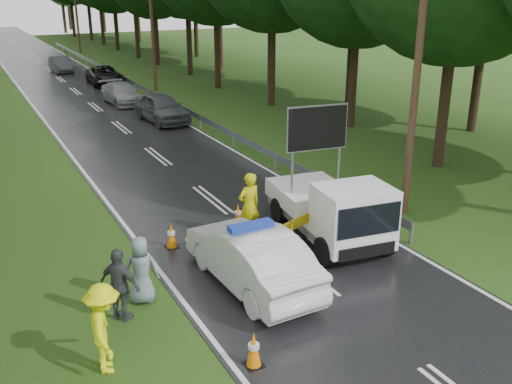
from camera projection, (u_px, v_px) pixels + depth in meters
ground at (303, 272)px, 15.04m from camera, size 160.00×160.00×0.00m
road at (76, 91)px, 39.99m from camera, size 7.00×140.00×0.02m
guardrail at (128, 81)px, 41.14m from camera, size 0.12×60.06×0.70m
utility_pole_near at (418, 57)px, 17.22m from camera, size 1.40×0.24×10.00m
utility_pole_mid at (152, 16)px, 38.85m from camera, size 1.40×0.24×10.00m
utility_pole_far at (76, 4)px, 60.47m from camera, size 1.40×0.24×10.00m
police_sedan at (251, 257)px, 14.15m from camera, size 1.79×4.69×1.68m
work_truck at (333, 209)px, 16.50m from camera, size 2.64×4.95×3.78m
barrier at (309, 222)px, 15.92m from camera, size 2.69×1.08×1.18m
officer at (249, 206)px, 16.71m from camera, size 0.81×0.60×2.04m
civilian at (336, 226)px, 15.76m from camera, size 0.84×0.66×1.72m
bystander_left at (104, 328)px, 10.94m from camera, size 0.86×1.29×1.87m
bystander_mid at (120, 285)px, 12.62m from camera, size 0.97×1.07×1.75m
bystander_right at (141, 270)px, 13.39m from camera, size 0.95×0.81×1.66m
queue_car_first at (162, 108)px, 31.08m from camera, size 2.13×4.66×1.55m
queue_car_second at (122, 93)px, 35.86m from camera, size 2.09×4.49×1.27m
queue_car_third at (105, 75)px, 42.66m from camera, size 2.46×4.91×1.34m
queue_car_fourth at (61, 64)px, 48.59m from camera, size 1.55×4.10×1.34m
cone_near_left at (254, 350)px, 11.22m from camera, size 0.37×0.37×0.78m
cone_center at (242, 243)px, 15.78m from camera, size 0.39×0.39×0.83m
cone_far at (238, 215)px, 17.74m from camera, size 0.36×0.36×0.77m
cone_left_mid at (171, 236)px, 16.29m from camera, size 0.36×0.36×0.76m
cone_right at (344, 223)px, 17.22m from camera, size 0.33×0.33×0.70m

